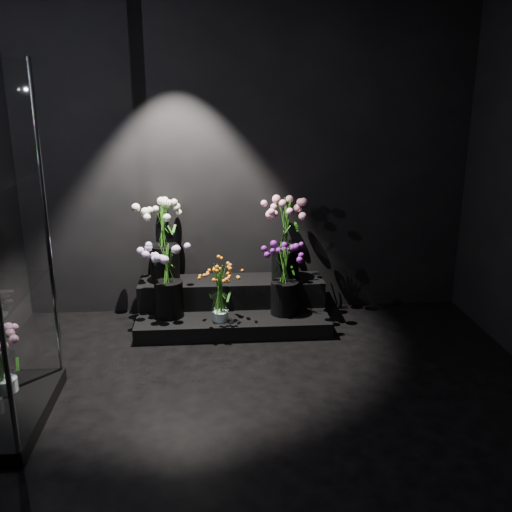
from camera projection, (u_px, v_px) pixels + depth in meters
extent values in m
plane|color=black|center=(268.00, 428.00, 3.51)|extent=(4.00, 4.00, 0.00)
plane|color=black|center=(247.00, 159.00, 5.02)|extent=(4.00, 0.00, 4.00)
plane|color=black|center=(364.00, 395.00, 1.20)|extent=(4.00, 0.00, 4.00)
cube|color=black|center=(232.00, 318.00, 5.00)|extent=(1.64, 0.73, 0.14)
cube|color=black|center=(232.00, 291.00, 5.12)|extent=(1.64, 0.36, 0.23)
cylinder|color=white|center=(220.00, 308.00, 4.74)|extent=(0.14, 0.14, 0.23)
cylinder|color=black|center=(169.00, 299.00, 4.83)|extent=(0.24, 0.24, 0.31)
cylinder|color=black|center=(284.00, 298.00, 4.88)|extent=(0.24, 0.24, 0.29)
cylinder|color=black|center=(165.00, 263.00, 5.00)|extent=(0.26, 0.26, 0.33)
cylinder|color=black|center=(285.00, 262.00, 5.07)|extent=(0.24, 0.24, 0.30)
cylinder|color=white|center=(4.00, 373.00, 3.69)|extent=(0.16, 0.16, 0.27)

